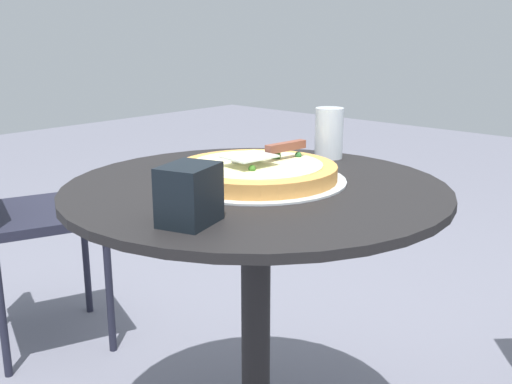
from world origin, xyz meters
TOP-DOWN VIEW (x-y plane):
  - patio_table at (0.00, 0.00)m, footprint 0.80×0.80m
  - pizza_on_tray at (0.03, 0.02)m, footprint 0.39×0.39m
  - pizza_server at (0.06, 0.01)m, footprint 0.21×0.09m
  - drinking_cup at (0.32, 0.05)m, footprint 0.07×0.07m
  - napkin_dispenser at (-0.26, -0.09)m, footprint 0.12×0.10m
  - patio_chair_far at (-0.06, 0.95)m, footprint 0.49×0.49m

SIDE VIEW (x-z plane):
  - patio_chair_far at x=-0.06m, z-range 0.08..0.91m
  - patio_table at x=0.00m, z-range 0.16..0.87m
  - pizza_on_tray at x=0.03m, z-range 0.70..0.75m
  - napkin_dispenser at x=-0.26m, z-range 0.70..0.81m
  - pizza_server at x=0.06m, z-range 0.76..0.78m
  - drinking_cup at x=0.32m, z-range 0.70..0.83m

